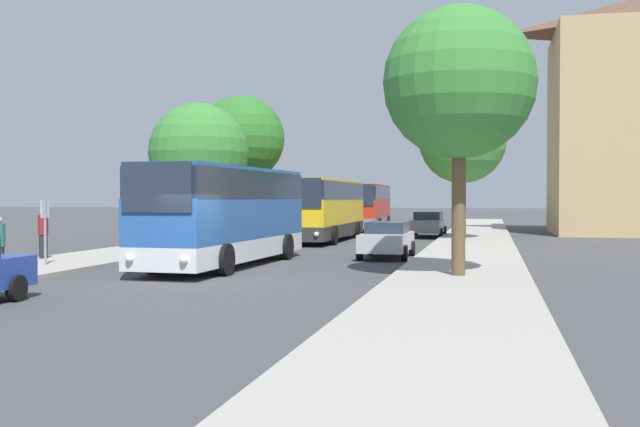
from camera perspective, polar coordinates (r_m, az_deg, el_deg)
The scene contains 13 objects.
ground_plane at distance 21.74m, azimuth -8.41°, elevation -5.16°, with size 300.00×300.00×0.00m, color #424244.
sidewalk_right at distance 20.28m, azimuth 10.44°, elevation -5.41°, with size 4.00×120.00×0.15m, color #A39E93.
bus_front at distance 26.46m, azimuth -7.14°, elevation -0.02°, with size 3.00×10.67×3.45m.
bus_middle at distance 41.30m, azimuth 0.36°, elevation 0.39°, with size 2.74×11.53×3.37m.
bus_rear at distance 55.33m, azimuth 3.53°, elevation 0.58°, with size 3.13×10.58×3.33m.
parked_car_right_near at distance 29.86m, azimuth 5.13°, elevation -1.95°, with size 1.95×4.18×1.44m.
parked_car_right_far at distance 46.13m, azimuth 8.24°, elevation -0.78°, with size 2.05×4.66×1.54m.
bus_stop_sign at distance 26.77m, azimuth -20.21°, elevation -0.71°, with size 0.08×0.45×2.23m.
pedestrian_waiting_near at distance 29.61m, azimuth -20.34°, elevation -1.39°, with size 0.36×0.36×1.87m.
tree_left_near at distance 44.02m, azimuth -6.01°, elevation 5.68°, with size 5.03×5.03×8.21m.
tree_left_far at distance 36.48m, azimuth -9.22°, elevation 4.58°, with size 4.79×4.79×6.81m.
tree_right_near at distance 41.77m, azimuth 10.80°, elevation 5.50°, with size 4.75×4.75×7.78m.
tree_right_mid at distance 22.35m, azimuth 10.55°, elevation 9.73°, with size 4.43×4.43×7.82m.
Camera 1 is at (7.85, -20.13, 2.42)m, focal length 42.00 mm.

